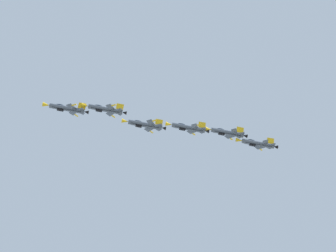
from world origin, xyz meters
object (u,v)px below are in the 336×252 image
(fighter_jet_right_wing, at_px, (144,125))
(fighter_jet_right_outer, at_px, (227,132))
(fighter_jet_left_outer, at_px, (188,128))
(fighter_jet_trail_slot, at_px, (257,143))
(fighter_jet_left_wing, at_px, (105,109))
(fighter_jet_lead, at_px, (66,108))

(fighter_jet_right_wing, distance_m, fighter_jet_right_outer, 30.30)
(fighter_jet_left_outer, height_order, fighter_jet_trail_slot, fighter_jet_trail_slot)
(fighter_jet_right_outer, relative_size, fighter_jet_trail_slot, 1.00)
(fighter_jet_left_wing, relative_size, fighter_jet_right_wing, 1.00)
(fighter_jet_left_outer, bearing_deg, fighter_jet_left_wing, 90.90)
(fighter_jet_right_wing, xyz_separation_m, fighter_jet_trail_slot, (41.17, 8.91, 0.90))
(fighter_jet_left_wing, distance_m, fighter_jet_right_wing, 15.00)
(fighter_jet_right_outer, distance_m, fighter_jet_trail_slot, 12.12)
(fighter_jet_right_wing, bearing_deg, fighter_jet_trail_slot, -90.10)
(fighter_jet_left_wing, bearing_deg, fighter_jet_left_outer, -89.10)
(fighter_jet_right_outer, bearing_deg, fighter_jet_left_wing, 90.83)
(fighter_jet_right_wing, xyz_separation_m, fighter_jet_right_outer, (29.82, 4.88, 2.25))
(fighter_jet_left_wing, relative_size, fighter_jet_right_outer, 1.00)
(fighter_jet_right_wing, bearing_deg, fighter_jet_left_outer, -96.54)
(fighter_jet_lead, height_order, fighter_jet_left_outer, fighter_jet_lead)
(fighter_jet_right_wing, bearing_deg, fighter_jet_right_outer, -93.02)
(fighter_jet_lead, xyz_separation_m, fighter_jet_right_wing, (27.06, 6.32, -0.85))
(fighter_jet_right_outer, bearing_deg, fighter_jet_left_outer, 90.69)
(fighter_jet_lead, bearing_deg, fighter_jet_trail_slot, -89.73)
(fighter_jet_left_wing, distance_m, fighter_jet_left_outer, 30.19)
(fighter_jet_right_wing, bearing_deg, fighter_jet_left_wing, 98.67)
(fighter_jet_right_wing, relative_size, fighter_jet_right_outer, 1.00)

